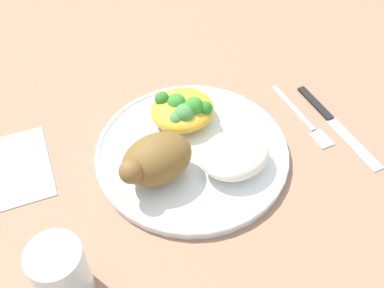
# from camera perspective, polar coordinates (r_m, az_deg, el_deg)

# --- Properties ---
(ground_plane) EXTENTS (2.00, 2.00, 0.00)m
(ground_plane) POSITION_cam_1_polar(r_m,az_deg,el_deg) (0.65, 0.00, -1.44)
(ground_plane) COLOR #967156
(plate) EXTENTS (0.28, 0.28, 0.01)m
(plate) POSITION_cam_1_polar(r_m,az_deg,el_deg) (0.64, 0.00, -1.00)
(plate) COLOR white
(plate) RESTS_ON ground_plane
(roasted_chicken) EXTENTS (0.11, 0.07, 0.06)m
(roasted_chicken) POSITION_cam_1_polar(r_m,az_deg,el_deg) (0.58, -4.66, -2.00)
(roasted_chicken) COLOR brown
(roasted_chicken) RESTS_ON plate
(rice_pile) EXTENTS (0.10, 0.08, 0.04)m
(rice_pile) POSITION_cam_1_polar(r_m,az_deg,el_deg) (0.61, 5.44, -1.37)
(rice_pile) COLOR silver
(rice_pile) RESTS_ON plate
(mac_cheese_with_broccoli) EXTENTS (0.10, 0.09, 0.05)m
(mac_cheese_with_broccoli) POSITION_cam_1_polar(r_m,az_deg,el_deg) (0.66, -1.21, 4.43)
(mac_cheese_with_broccoli) COLOR gold
(mac_cheese_with_broccoli) RESTS_ON plate
(fork) EXTENTS (0.03, 0.14, 0.01)m
(fork) POSITION_cam_1_polar(r_m,az_deg,el_deg) (0.71, 14.02, 3.09)
(fork) COLOR silver
(fork) RESTS_ON ground_plane
(knife) EXTENTS (0.03, 0.19, 0.01)m
(knife) POSITION_cam_1_polar(r_m,az_deg,el_deg) (0.73, 17.12, 3.16)
(knife) COLOR black
(knife) RESTS_ON ground_plane
(water_glass) EXTENTS (0.06, 0.06, 0.09)m
(water_glass) POSITION_cam_1_polar(r_m,az_deg,el_deg) (0.52, -16.24, -15.48)
(water_glass) COLOR silver
(water_glass) RESTS_ON ground_plane
(napkin) EXTENTS (0.10, 0.15, 0.00)m
(napkin) POSITION_cam_1_polar(r_m,az_deg,el_deg) (0.68, -20.88, -2.64)
(napkin) COLOR white
(napkin) RESTS_ON ground_plane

